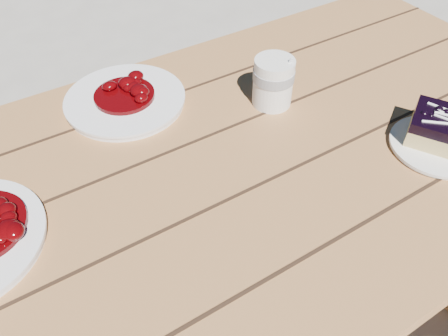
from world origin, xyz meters
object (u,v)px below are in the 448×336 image
picnic_table (140,258)px  coffee_cup (273,82)px  dessert_plate (436,146)px  blueberry_cake (439,127)px  second_plate (125,100)px

picnic_table → coffee_cup: bearing=15.3°
dessert_plate → blueberry_cake: (0.01, 0.01, 0.03)m
dessert_plate → second_plate: bearing=135.3°
picnic_table → coffee_cup: coffee_cup is taller
blueberry_cake → dessert_plate: bearing=-155.1°
picnic_table → dessert_plate: (0.56, -0.18, 0.17)m
dessert_plate → second_plate: size_ratio=0.68×
dessert_plate → coffee_cup: size_ratio=1.63×
blueberry_cake → second_plate: (-0.46, 0.43, -0.03)m
picnic_table → coffee_cup: 0.45m
picnic_table → dessert_plate: size_ratio=11.82×
picnic_table → dessert_plate: 0.61m
picnic_table → blueberry_cake: blueberry_cake is taller
dessert_plate → blueberry_cake: 0.04m
blueberry_cake → second_plate: 0.63m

